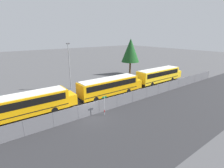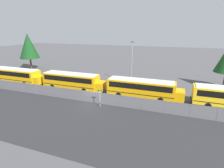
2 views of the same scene
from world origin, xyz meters
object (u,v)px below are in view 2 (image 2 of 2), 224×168
light_pole (132,61)px  tree_0 (28,46)px  school_bus_2 (142,87)px  school_bus_0 (17,75)px  street_sign (100,98)px  school_bus_1 (72,80)px

light_pole → tree_0: (-30.04, 3.56, 1.83)m
school_bus_2 → tree_0: size_ratio=1.24×
light_pole → school_bus_0: bearing=-160.1°
school_bus_2 → street_sign: bearing=-132.3°
school_bus_2 → tree_0: 35.87m
tree_0 → school_bus_2: bearing=-18.4°
school_bus_0 → light_pole: size_ratio=1.43×
street_sign → light_pole: size_ratio=0.31×
school_bus_1 → street_sign: (8.10, -5.54, -0.39)m
school_bus_2 → tree_0: bearing=161.6°
tree_0 → light_pole: bearing=-6.8°
tree_0 → school_bus_1: bearing=-28.7°
street_sign → tree_0: 33.62m
light_pole → tree_0: 30.31m
school_bus_0 → school_bus_2: 26.23m
street_sign → tree_0: size_ratio=0.27×
school_bus_2 → light_pole: 8.99m
street_sign → tree_0: tree_0 is taller
light_pole → tree_0: tree_0 is taller
light_pole → tree_0: bearing=173.2°
school_bus_1 → tree_0: tree_0 is taller
school_bus_2 → street_sign: school_bus_2 is taller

